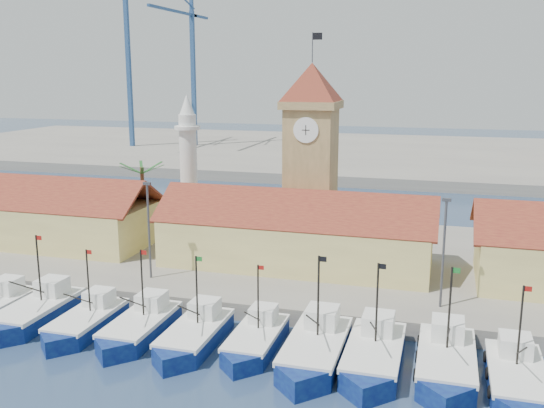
% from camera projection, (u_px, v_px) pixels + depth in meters
% --- Properties ---
extents(ground, '(400.00, 400.00, 0.00)m').
position_uv_depth(ground, '(228.00, 368.00, 42.15)').
color(ground, '#1C304B').
rests_on(ground, ground).
extents(quay, '(140.00, 32.00, 1.50)m').
position_uv_depth(quay, '(306.00, 259.00, 64.54)').
color(quay, gray).
rests_on(quay, ground).
extents(terminal, '(240.00, 80.00, 2.00)m').
position_uv_depth(terminal, '(386.00, 155.00, 145.27)').
color(terminal, gray).
rests_on(terminal, ground).
extents(boat_1, '(3.69, 10.10, 7.64)m').
position_uv_depth(boat_1, '(35.00, 314.00, 49.68)').
color(boat_1, '#0B1156').
rests_on(boat_1, ground).
extents(boat_2, '(3.36, 9.19, 6.96)m').
position_uv_depth(boat_2, '(85.00, 324.00, 47.91)').
color(boat_2, '#0B1156').
rests_on(boat_2, ground).
extents(boat_3, '(3.50, 9.58, 7.25)m').
position_uv_depth(boat_3, '(139.00, 329.00, 46.89)').
color(boat_3, '#0B1156').
rests_on(boat_3, ground).
extents(boat_4, '(3.49, 9.55, 7.23)m').
position_uv_depth(boat_4, '(193.00, 337.00, 45.36)').
color(boat_4, '#0B1156').
rests_on(boat_4, ground).
extents(boat_5, '(3.25, 8.91, 6.74)m').
position_uv_depth(boat_5, '(255.00, 342.00, 44.72)').
color(boat_5, '#0B1156').
rests_on(boat_5, ground).
extents(boat_6, '(3.90, 10.68, 8.08)m').
position_uv_depth(boat_6, '(315.00, 352.00, 42.75)').
color(boat_6, '#0B1156').
rests_on(boat_6, ground).
extents(boat_7, '(3.77, 10.34, 7.82)m').
position_uv_depth(boat_7, '(373.00, 358.00, 41.88)').
color(boat_7, '#0B1156').
rests_on(boat_7, ground).
extents(boat_8, '(3.81, 10.43, 7.89)m').
position_uv_depth(boat_8, '(446.00, 365.00, 40.84)').
color(boat_8, '#0B1156').
rests_on(boat_8, ground).
extents(boat_9, '(3.55, 9.72, 7.35)m').
position_uv_depth(boat_9, '(517.00, 382.00, 38.78)').
color(boat_9, '#0B1156').
rests_on(boat_9, ground).
extents(hall_left, '(31.20, 10.13, 7.61)m').
position_uv_depth(hall_left, '(23.00, 218.00, 68.75)').
color(hall_left, '#E7D77F').
rests_on(hall_left, quay).
extents(hall_center, '(27.04, 10.13, 7.61)m').
position_uv_depth(hall_center, '(297.00, 239.00, 60.10)').
color(hall_center, '#E7D77F').
rests_on(hall_center, quay).
extents(clock_tower, '(5.80, 5.80, 22.70)m').
position_uv_depth(clock_tower, '(311.00, 152.00, 64.05)').
color(clock_tower, tan).
rests_on(clock_tower, quay).
extents(minaret, '(3.00, 3.00, 16.30)m').
position_uv_depth(minaret, '(189.00, 164.00, 70.46)').
color(minaret, silver).
rests_on(minaret, quay).
extents(palm_tree, '(5.60, 5.03, 8.39)m').
position_uv_depth(palm_tree, '(143.00, 195.00, 70.67)').
color(palm_tree, brown).
rests_on(palm_tree, quay).
extents(lamp_posts, '(80.70, 0.25, 9.03)m').
position_uv_depth(lamp_posts, '(281.00, 236.00, 51.92)').
color(lamp_posts, '#3F3F44').
rests_on(lamp_posts, quay).
extents(crane_blue_far, '(1.00, 36.78, 45.69)m').
position_uv_depth(crane_blue_far, '(124.00, 42.00, 147.46)').
color(crane_blue_far, navy).
rests_on(crane_blue_far, terminal).
extents(crane_blue_near, '(1.00, 33.00, 40.27)m').
position_uv_depth(crane_blue_near, '(190.00, 56.00, 150.18)').
color(crane_blue_near, navy).
rests_on(crane_blue_near, terminal).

